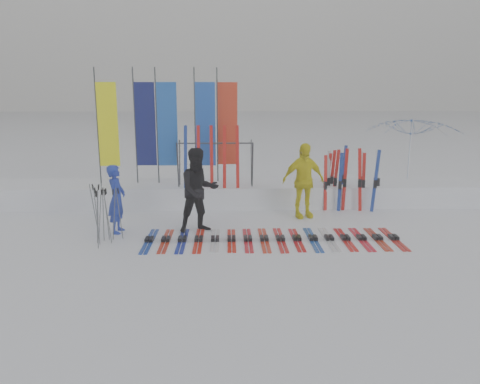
{
  "coord_description": "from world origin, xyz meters",
  "views": [
    {
      "loc": [
        -0.08,
        -8.44,
        3.23
      ],
      "look_at": [
        0.2,
        1.6,
        1.0
      ],
      "focal_mm": 35.0,
      "sensor_mm": 36.0,
      "label": 1
    }
  ],
  "objects_px": {
    "person_yellow": "(303,181)",
    "tent_canopy": "(411,158)",
    "ski_rack": "(215,158)",
    "ski_row": "(272,239)",
    "person_blue": "(117,199)",
    "person_black": "(199,190)"
  },
  "relations": [
    {
      "from": "person_yellow",
      "to": "tent_canopy",
      "type": "bearing_deg",
      "value": 14.5
    },
    {
      "from": "person_yellow",
      "to": "ski_rack",
      "type": "height_order",
      "value": "person_yellow"
    },
    {
      "from": "ski_rack",
      "to": "ski_row",
      "type": "bearing_deg",
      "value": -66.61
    },
    {
      "from": "person_blue",
      "to": "ski_row",
      "type": "height_order",
      "value": "person_blue"
    },
    {
      "from": "tent_canopy",
      "to": "ski_row",
      "type": "height_order",
      "value": "tent_canopy"
    },
    {
      "from": "person_black",
      "to": "ski_row",
      "type": "xyz_separation_m",
      "value": [
        1.61,
        -0.72,
        -0.93
      ]
    },
    {
      "from": "person_black",
      "to": "ski_rack",
      "type": "relative_size",
      "value": 0.95
    },
    {
      "from": "person_blue",
      "to": "person_yellow",
      "type": "distance_m",
      "value": 4.59
    },
    {
      "from": "person_black",
      "to": "person_blue",
      "type": "bearing_deg",
      "value": 160.23
    },
    {
      "from": "tent_canopy",
      "to": "ski_row",
      "type": "xyz_separation_m",
      "value": [
        -4.44,
        -3.8,
        -1.2
      ]
    },
    {
      "from": "person_black",
      "to": "person_yellow",
      "type": "bearing_deg",
      "value": 3.11
    },
    {
      "from": "person_yellow",
      "to": "tent_canopy",
      "type": "distance_m",
      "value": 3.99
    },
    {
      "from": "person_blue",
      "to": "person_black",
      "type": "bearing_deg",
      "value": -84.74
    },
    {
      "from": "tent_canopy",
      "to": "ski_row",
      "type": "relative_size",
      "value": 0.5
    },
    {
      "from": "person_blue",
      "to": "ski_row",
      "type": "bearing_deg",
      "value": -97.1
    },
    {
      "from": "ski_row",
      "to": "person_yellow",
      "type": "bearing_deg",
      "value": 62.82
    },
    {
      "from": "tent_canopy",
      "to": "person_yellow",
      "type": "bearing_deg",
      "value": -151.02
    },
    {
      "from": "ski_row",
      "to": "ski_rack",
      "type": "xyz_separation_m",
      "value": [
        -1.28,
        2.96,
        1.35
      ]
    },
    {
      "from": "person_yellow",
      "to": "ski_row",
      "type": "relative_size",
      "value": 0.35
    },
    {
      "from": "ski_row",
      "to": "ski_rack",
      "type": "bearing_deg",
      "value": 113.39
    },
    {
      "from": "person_blue",
      "to": "person_yellow",
      "type": "relative_size",
      "value": 0.82
    },
    {
      "from": "person_black",
      "to": "tent_canopy",
      "type": "xyz_separation_m",
      "value": [
        6.05,
        3.08,
        0.28
      ]
    }
  ]
}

